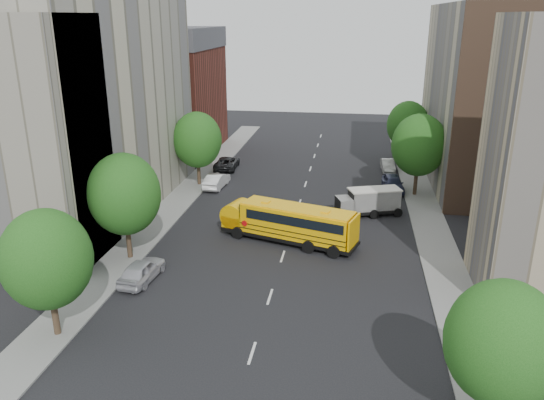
% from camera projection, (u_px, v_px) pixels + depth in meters
% --- Properties ---
extents(ground, '(120.00, 120.00, 0.00)m').
position_uv_depth(ground, '(286.00, 246.00, 40.97)').
color(ground, black).
rests_on(ground, ground).
extents(sidewalk_left, '(3.00, 80.00, 0.12)m').
position_uv_depth(sidewalk_left, '(166.00, 214.00, 47.28)').
color(sidewalk_left, slate).
rests_on(sidewalk_left, ground).
extents(sidewalk_right, '(3.00, 80.00, 0.12)m').
position_uv_depth(sidewalk_right, '(431.00, 229.00, 43.95)').
color(sidewalk_right, slate).
rests_on(sidewalk_right, ground).
extents(lane_markings, '(0.15, 64.00, 0.01)m').
position_uv_depth(lane_markings, '(300.00, 203.00, 50.30)').
color(lane_markings, silver).
rests_on(lane_markings, ground).
extents(building_left_cream, '(10.00, 26.00, 20.00)m').
position_uv_depth(building_left_cream, '(90.00, 99.00, 45.88)').
color(building_left_cream, '#B9B295').
rests_on(building_left_cream, ground).
extents(building_left_redbrick, '(10.00, 15.00, 13.00)m').
position_uv_depth(building_left_redbrick, '(175.00, 101.00, 67.56)').
color(building_left_redbrick, maroon).
rests_on(building_left_redbrick, ground).
extents(building_left_near, '(10.00, 7.00, 17.00)m').
position_uv_depth(building_left_near, '(21.00, 143.00, 36.57)').
color(building_left_near, '#B1A78A').
rests_on(building_left_near, ground).
extents(building_right_far, '(10.00, 22.00, 18.00)m').
position_uv_depth(building_right_far, '(487.00, 97.00, 54.07)').
color(building_right_far, '#B1A78A').
rests_on(building_right_far, ground).
extents(building_right_sidewall, '(10.10, 0.30, 18.00)m').
position_uv_depth(building_right_sidewall, '(517.00, 116.00, 43.80)').
color(building_right_sidewall, brown).
rests_on(building_right_sidewall, ground).
extents(street_tree_0, '(4.80, 4.80, 7.41)m').
position_uv_depth(street_tree_0, '(47.00, 259.00, 27.97)').
color(street_tree_0, '#38281C').
rests_on(street_tree_0, ground).
extents(street_tree_1, '(5.12, 5.12, 7.90)m').
position_uv_depth(street_tree_1, '(124.00, 194.00, 37.20)').
color(street_tree_1, '#38281C').
rests_on(street_tree_1, ground).
extents(street_tree_2, '(4.99, 4.99, 7.71)m').
position_uv_depth(street_tree_2, '(197.00, 140.00, 54.03)').
color(street_tree_2, '#38281C').
rests_on(street_tree_2, ground).
extents(street_tree_3, '(4.61, 4.61, 7.11)m').
position_uv_depth(street_tree_3, '(503.00, 343.00, 21.11)').
color(street_tree_3, '#38281C').
rests_on(street_tree_3, ground).
extents(street_tree_4, '(5.25, 5.25, 8.10)m').
position_uv_depth(street_tree_4, '(419.00, 145.00, 50.77)').
color(street_tree_4, '#38281C').
rests_on(street_tree_4, ground).
extents(street_tree_5, '(4.86, 4.86, 7.51)m').
position_uv_depth(street_tree_5, '(408.00, 125.00, 62.09)').
color(street_tree_5, '#38281C').
rests_on(street_tree_5, ground).
extents(school_bus, '(11.12, 5.67, 3.08)m').
position_uv_depth(school_bus, '(288.00, 221.00, 41.14)').
color(school_bus, black).
rests_on(school_bus, ground).
extents(safari_truck, '(5.96, 3.72, 2.41)m').
position_uv_depth(safari_truck, '(369.00, 201.00, 46.87)').
color(safari_truck, black).
rests_on(safari_truck, ground).
extents(parked_car_0, '(2.18, 4.57, 1.51)m').
position_uv_depth(parked_car_0, '(142.00, 270.00, 35.32)').
color(parked_car_0, '#B6B4BC').
rests_on(parked_car_0, ground).
extents(parked_car_1, '(1.93, 4.66, 1.50)m').
position_uv_depth(parked_car_1, '(217.00, 181.00, 54.57)').
color(parked_car_1, silver).
rests_on(parked_car_1, ground).
extents(parked_car_2, '(2.57, 5.23, 1.43)m').
position_uv_depth(parked_car_2, '(227.00, 163.00, 61.39)').
color(parked_car_2, black).
rests_on(parked_car_2, ground).
extents(parked_car_4, '(2.31, 4.84, 1.60)m').
position_uv_depth(parked_car_4, '(393.00, 183.00, 53.56)').
color(parked_car_4, '#313656').
rests_on(parked_car_4, ground).
extents(parked_car_5, '(1.61, 4.03, 1.30)m').
position_uv_depth(parked_car_5, '(388.00, 165.00, 60.47)').
color(parked_car_5, '#9C9D98').
rests_on(parked_car_5, ground).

